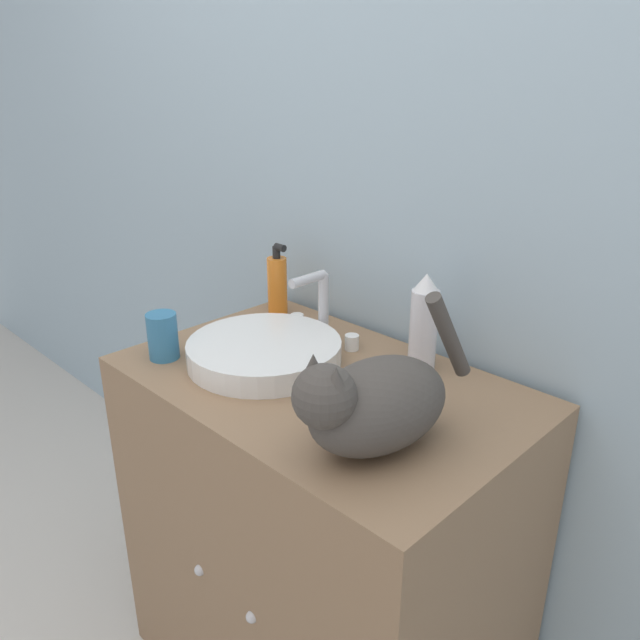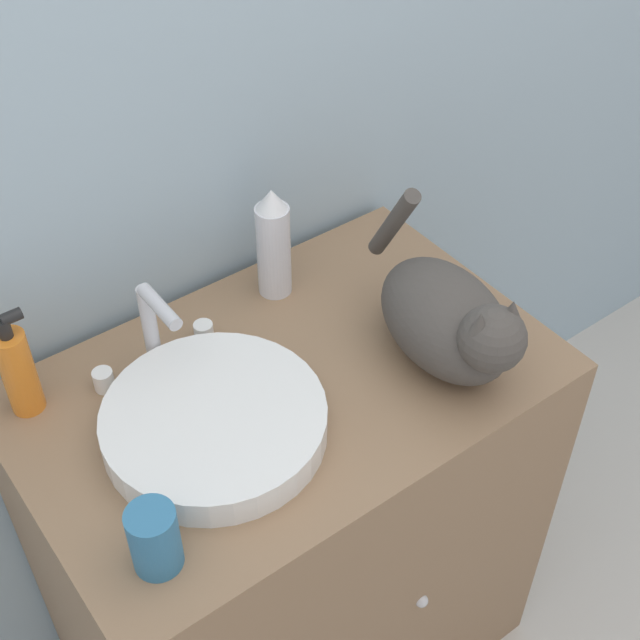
% 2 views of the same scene
% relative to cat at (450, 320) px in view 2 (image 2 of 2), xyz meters
% --- Properties ---
extents(wall_back, '(6.00, 0.05, 2.50)m').
position_rel_cat_xyz_m(wall_back, '(-0.23, 0.43, 0.34)').
color(wall_back, '#9EB7C6').
rests_on(wall_back, ground_plane).
extents(vanity_cabinet, '(0.84, 0.55, 0.83)m').
position_rel_cat_xyz_m(vanity_cabinet, '(-0.23, 0.11, -0.50)').
color(vanity_cabinet, '#8C6B4C').
rests_on(vanity_cabinet, ground_plane).
extents(sink_basin, '(0.33, 0.33, 0.05)m').
position_rel_cat_xyz_m(sink_basin, '(-0.38, 0.09, -0.06)').
color(sink_basin, white).
rests_on(sink_basin, vanity_cabinet).
extents(faucet, '(0.21, 0.11, 0.17)m').
position_rel_cat_xyz_m(faucet, '(-0.38, 0.26, -0.01)').
color(faucet, silver).
rests_on(faucet, vanity_cabinet).
extents(cat, '(0.20, 0.39, 0.25)m').
position_rel_cat_xyz_m(cat, '(0.00, 0.00, 0.00)').
color(cat, '#47423D').
rests_on(cat, vanity_cabinet).
extents(soap_bottle, '(0.05, 0.05, 0.19)m').
position_rel_cat_xyz_m(soap_bottle, '(-0.57, 0.30, -0.01)').
color(soap_bottle, orange).
rests_on(soap_bottle, vanity_cabinet).
extents(spray_bottle, '(0.06, 0.06, 0.21)m').
position_rel_cat_xyz_m(spray_bottle, '(-0.12, 0.30, 0.01)').
color(spray_bottle, silver).
rests_on(spray_bottle, vanity_cabinet).
extents(cup, '(0.07, 0.07, 0.10)m').
position_rel_cat_xyz_m(cup, '(-0.55, -0.05, -0.04)').
color(cup, teal).
rests_on(cup, vanity_cabinet).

